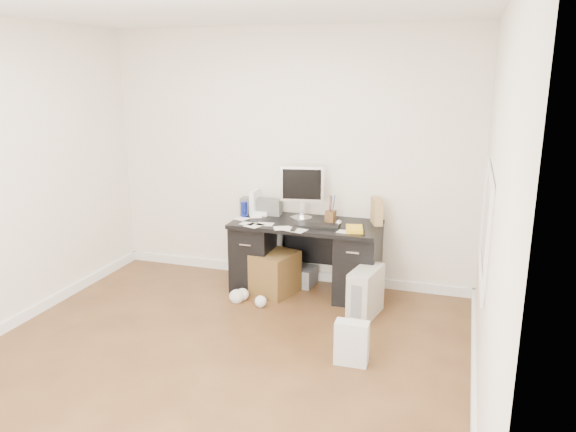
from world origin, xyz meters
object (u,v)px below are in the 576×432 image
object	(u,v)px
keyboard	(317,226)
pc_tower	(366,292)
desk	(306,255)
lcd_monitor	(302,193)
wicker_basket	(273,272)
office_chair	(257,243)

from	to	relation	value
keyboard	pc_tower	size ratio (longest dim) A/B	0.92
desk	keyboard	xyz separation A→B (m)	(0.15, -0.14, 0.36)
pc_tower	lcd_monitor	bearing A→B (deg)	156.83
keyboard	pc_tower	distance (m)	0.81
desk	wicker_basket	size ratio (longest dim) A/B	3.43
lcd_monitor	wicker_basket	size ratio (longest dim) A/B	1.30
lcd_monitor	office_chair	size ratio (longest dim) A/B	0.62
pc_tower	office_chair	bearing A→B (deg)	171.09
desk	office_chair	xyz separation A→B (m)	(-0.56, 0.04, 0.06)
desk	lcd_monitor	distance (m)	0.65
keyboard	wicker_basket	distance (m)	0.72
wicker_basket	desk	bearing A→B (deg)	23.37
desk	keyboard	world-z (taller)	keyboard
lcd_monitor	desk	bearing A→B (deg)	-64.34
keyboard	wicker_basket	size ratio (longest dim) A/B	0.99
pc_tower	wicker_basket	xyz separation A→B (m)	(-1.02, 0.28, -0.02)
lcd_monitor	office_chair	distance (m)	0.75
office_chair	wicker_basket	world-z (taller)	office_chair
office_chair	wicker_basket	xyz separation A→B (m)	(0.24, -0.18, -0.24)
desk	pc_tower	bearing A→B (deg)	-30.63
office_chair	wicker_basket	bearing A→B (deg)	-36.00
desk	keyboard	size ratio (longest dim) A/B	3.46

